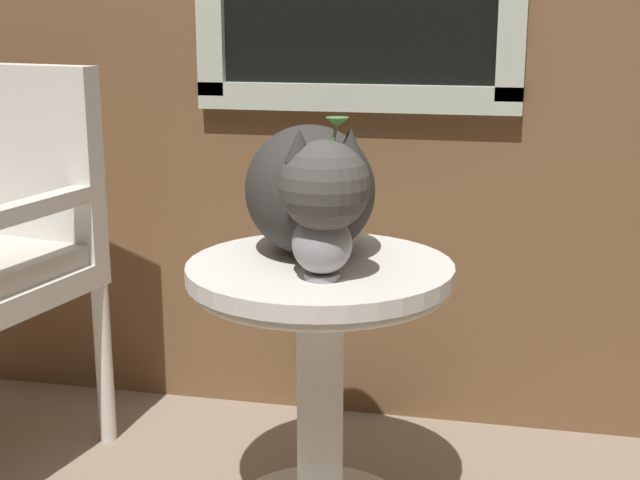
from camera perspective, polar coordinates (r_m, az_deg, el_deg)
name	(u,v)px	position (r m, az deg, el deg)	size (l,w,h in m)	color
wicker_side_table	(320,344)	(1.93, 0.00, -6.53)	(0.56, 0.56, 0.60)	silver
cat	(312,189)	(1.90, -0.51, 3.20)	(0.37, 0.63, 0.30)	#33302D
pewter_vase_with_ivy	(322,235)	(1.75, 0.14, 0.29)	(0.12, 0.12, 0.32)	#99999E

